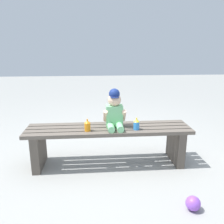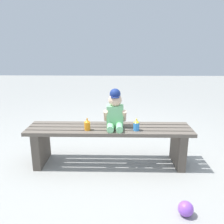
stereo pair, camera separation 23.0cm
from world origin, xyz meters
name	(u,v)px [view 2 (the right image)]	position (x,y,z in m)	size (l,w,h in m)	color
ground_plane	(109,163)	(0.00, 0.00, 0.00)	(16.00, 16.00, 0.00)	#999993
park_bench	(109,139)	(0.00, 0.00, 0.29)	(1.71, 0.38, 0.41)	#60564C
child_figure	(115,111)	(0.06, 0.00, 0.59)	(0.23, 0.27, 0.40)	#7FCC8C
sippy_cup_left	(87,125)	(-0.22, -0.09, 0.47)	(0.06, 0.06, 0.12)	orange
sippy_cup_right	(136,125)	(0.27, -0.09, 0.47)	(0.06, 0.06, 0.12)	#338CE5
toy_ball	(186,209)	(0.60, -0.80, 0.06)	(0.12, 0.12, 0.12)	#8C4CCC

